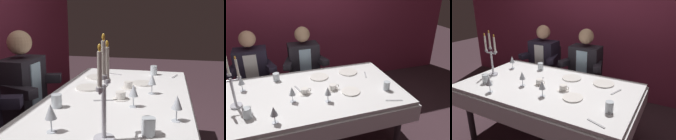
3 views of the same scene
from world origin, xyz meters
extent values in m
cube|color=#892D49|center=(0.00, 1.66, 1.35)|extent=(6.00, 0.12, 2.70)
cube|color=white|center=(0.00, 0.00, 0.72)|extent=(1.90, 1.10, 0.04)
cube|color=white|center=(0.00, 0.00, 0.61)|extent=(1.94, 1.14, 0.18)
cylinder|color=#2F262D|center=(0.83, -0.43, 0.35)|extent=(0.07, 0.07, 0.70)
cylinder|color=#2F262D|center=(-0.83, 0.43, 0.35)|extent=(0.07, 0.07, 0.70)
cylinder|color=#2F262D|center=(0.83, 0.43, 0.35)|extent=(0.07, 0.07, 0.70)
cylinder|color=silver|center=(-0.77, -0.07, 0.75)|extent=(0.11, 0.11, 0.02)
cylinder|color=silver|center=(-0.77, -0.07, 0.90)|extent=(0.02, 0.02, 0.28)
cylinder|color=silver|center=(-0.77, -0.07, 1.08)|extent=(0.04, 0.04, 0.02)
cylinder|color=white|center=(-0.77, -0.07, 1.17)|extent=(0.02, 0.02, 0.17)
cylinder|color=silver|center=(-0.73, -0.07, 1.02)|extent=(0.07, 0.01, 0.01)
cylinder|color=silver|center=(-0.69, -0.07, 1.04)|extent=(0.04, 0.04, 0.02)
cylinder|color=white|center=(-0.69, -0.07, 1.13)|extent=(0.02, 0.02, 0.17)
ellipsoid|color=yellow|center=(-0.69, -0.07, 1.23)|extent=(0.02, 0.02, 0.03)
cylinder|color=silver|center=(-0.80, -0.07, 1.02)|extent=(0.07, 0.01, 0.01)
cylinder|color=white|center=(0.13, 0.29, 0.75)|extent=(0.22, 0.22, 0.01)
cylinder|color=white|center=(0.37, -0.15, 0.75)|extent=(0.20, 0.20, 0.01)
cylinder|color=white|center=(0.52, 0.32, 0.75)|extent=(0.23, 0.23, 0.01)
cylinder|color=silver|center=(-0.43, -0.44, 0.74)|extent=(0.06, 0.06, 0.00)
cylinder|color=silver|center=(-0.43, -0.44, 0.78)|extent=(0.01, 0.01, 0.07)
cone|color=silver|center=(-0.43, -0.44, 0.86)|extent=(0.07, 0.07, 0.08)
cylinder|color=silver|center=(-0.24, -0.15, 0.74)|extent=(0.06, 0.06, 0.00)
cylinder|color=silver|center=(-0.24, -0.15, 0.78)|extent=(0.01, 0.01, 0.07)
cone|color=silver|center=(-0.24, -0.15, 0.86)|extent=(0.07, 0.07, 0.08)
cylinder|color=maroon|center=(-0.24, -0.15, 0.84)|extent=(0.04, 0.04, 0.03)
cylinder|color=silver|center=(-0.73, 0.24, 0.74)|extent=(0.06, 0.06, 0.00)
cylinder|color=silver|center=(-0.73, 0.24, 0.78)|extent=(0.01, 0.01, 0.07)
cone|color=silver|center=(-0.73, 0.24, 0.86)|extent=(0.07, 0.07, 0.08)
cylinder|color=maroon|center=(-0.73, 0.24, 0.84)|extent=(0.04, 0.04, 0.03)
cylinder|color=silver|center=(0.09, -0.26, 0.74)|extent=(0.06, 0.06, 0.00)
cylinder|color=silver|center=(0.09, -0.26, 0.78)|extent=(0.01, 0.01, 0.07)
cone|color=silver|center=(0.09, -0.26, 0.86)|extent=(0.07, 0.07, 0.08)
cylinder|color=silver|center=(-0.65, -0.29, 0.79)|extent=(0.08, 0.08, 0.10)
cylinder|color=silver|center=(-0.36, 0.37, 0.79)|extent=(0.07, 0.07, 0.09)
cylinder|color=silver|center=(0.76, -0.23, 0.79)|extent=(0.07, 0.07, 0.10)
cylinder|color=white|center=(-0.10, -0.03, 0.74)|extent=(0.12, 0.12, 0.01)
cylinder|color=white|center=(-0.10, -0.03, 0.77)|extent=(0.08, 0.08, 0.05)
torus|color=white|center=(-0.05, -0.03, 0.78)|extent=(0.04, 0.01, 0.04)
cylinder|color=white|center=(0.21, -0.05, 0.74)|extent=(0.12, 0.12, 0.01)
cylinder|color=white|center=(0.21, -0.05, 0.77)|extent=(0.08, 0.08, 0.05)
torus|color=white|center=(0.26, -0.05, 0.78)|extent=(0.04, 0.01, 0.04)
cube|color=#B7B7BC|center=(-0.15, 0.07, 0.74)|extent=(0.07, 0.19, 0.01)
cube|color=#B7B7BC|center=(0.72, -0.45, 0.74)|extent=(0.17, 0.07, 0.01)
cube|color=#B7B7BC|center=(0.70, 0.18, 0.74)|extent=(0.07, 0.17, 0.01)
cylinder|color=#2F262D|center=(-0.83, 0.70, 0.21)|extent=(0.04, 0.04, 0.42)
cylinder|color=#2F262D|center=(-0.47, 0.70, 0.21)|extent=(0.04, 0.04, 0.42)
cylinder|color=#2F262D|center=(-0.83, 1.06, 0.21)|extent=(0.04, 0.04, 0.42)
cylinder|color=#2F262D|center=(-0.47, 1.06, 0.21)|extent=(0.04, 0.04, 0.42)
cube|color=#2F262D|center=(-0.65, 0.88, 0.44)|extent=(0.42, 0.42, 0.04)
cube|color=#2F262D|center=(-0.65, 1.07, 0.68)|extent=(0.38, 0.04, 0.44)
cube|color=black|center=(-0.65, 0.88, 0.73)|extent=(0.42, 0.26, 0.54)
cube|color=white|center=(-0.65, 0.75, 0.76)|extent=(0.16, 0.01, 0.40)
sphere|color=#DBA67F|center=(-0.65, 0.88, 1.14)|extent=(0.21, 0.21, 0.21)
cube|color=black|center=(-0.87, 0.78, 0.77)|extent=(0.19, 0.34, 0.08)
cube|color=black|center=(-0.43, 0.78, 0.77)|extent=(0.19, 0.34, 0.08)
cylinder|color=#2F262D|center=(-0.13, 0.70, 0.21)|extent=(0.04, 0.04, 0.42)
cylinder|color=#2F262D|center=(0.23, 0.70, 0.21)|extent=(0.04, 0.04, 0.42)
cylinder|color=#2F262D|center=(-0.13, 1.06, 0.21)|extent=(0.04, 0.04, 0.42)
cylinder|color=#2F262D|center=(0.23, 1.06, 0.21)|extent=(0.04, 0.04, 0.42)
cube|color=#2F262D|center=(0.05, 0.88, 0.44)|extent=(0.42, 0.42, 0.04)
cube|color=#2F262D|center=(0.05, 1.07, 0.68)|extent=(0.38, 0.04, 0.44)
cube|color=black|center=(0.05, 0.88, 0.73)|extent=(0.42, 0.26, 0.54)
cube|color=#ADD2E9|center=(0.05, 0.75, 0.76)|extent=(0.16, 0.01, 0.40)
sphere|color=tan|center=(0.05, 0.88, 1.14)|extent=(0.21, 0.21, 0.21)
cube|color=black|center=(-0.17, 0.78, 0.77)|extent=(0.19, 0.34, 0.08)
cube|color=black|center=(0.27, 0.78, 0.77)|extent=(0.19, 0.34, 0.08)
camera|label=1|loc=(-1.96, -0.37, 1.39)|focal=41.86mm
camera|label=2|loc=(-0.39, -2.03, 1.92)|focal=34.78mm
camera|label=3|loc=(1.20, -1.84, 1.71)|focal=34.79mm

